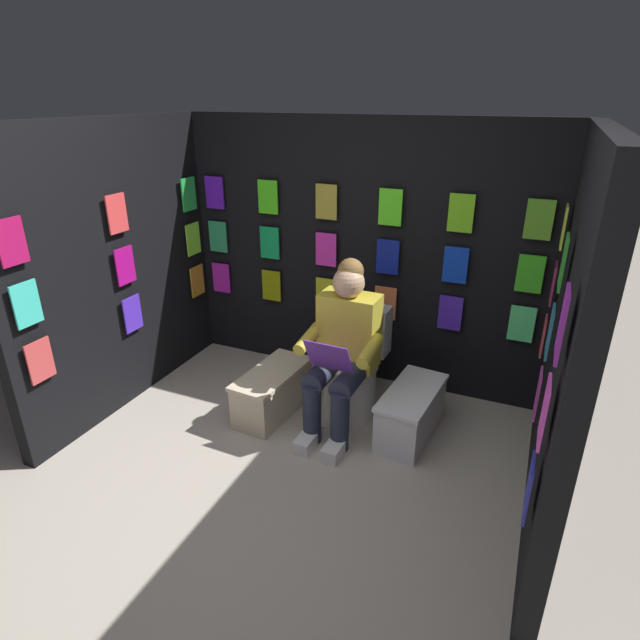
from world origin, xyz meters
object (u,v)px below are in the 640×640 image
object	(u,v)px
toilet	(354,369)
comic_longbox_far	(273,392)
person_reading	(342,349)
comic_longbox_near	(411,413)

from	to	relation	value
toilet	comic_longbox_far	world-z (taller)	toilet
toilet	person_reading	distance (m)	0.35
person_reading	comic_longbox_far	distance (m)	0.67
toilet	comic_longbox_near	bearing A→B (deg)	163.63
toilet	comic_longbox_far	xyz separation A→B (m)	(0.52, 0.28, -0.16)
person_reading	comic_longbox_near	bearing A→B (deg)	-169.84
toilet	person_reading	size ratio (longest dim) A/B	0.65
toilet	person_reading	xyz separation A→B (m)	(0.01, 0.23, 0.27)
person_reading	toilet	bearing A→B (deg)	-89.79
toilet	comic_longbox_near	size ratio (longest dim) A/B	1.13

